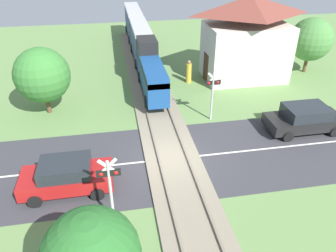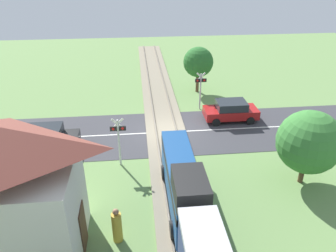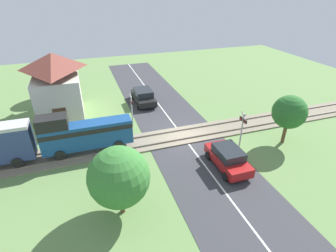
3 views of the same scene
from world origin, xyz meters
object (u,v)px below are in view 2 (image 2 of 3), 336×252
(car_far_side, at_px, (43,138))
(pedestrian_by_station, at_px, (117,226))
(crossing_signal_east_approach, at_px, (119,136))
(crossing_signal_west_approach, at_px, (201,86))
(car_near_crossing, at_px, (231,111))

(car_far_side, xyz_separation_m, pedestrian_by_station, (-4.92, 8.10, -0.01))
(car_far_side, relative_size, crossing_signal_east_approach, 1.41)
(crossing_signal_east_approach, bearing_deg, crossing_signal_west_approach, -130.13)
(crossing_signal_west_approach, distance_m, pedestrian_by_station, 14.61)
(pedestrian_by_station, bearing_deg, crossing_signal_west_approach, -114.98)
(car_near_crossing, distance_m, car_far_side, 13.31)
(car_near_crossing, height_order, crossing_signal_east_approach, crossing_signal_east_approach)
(crossing_signal_west_approach, bearing_deg, car_near_crossing, 130.83)
(crossing_signal_west_approach, distance_m, crossing_signal_east_approach, 9.59)
(car_far_side, distance_m, pedestrian_by_station, 9.48)
(car_far_side, xyz_separation_m, crossing_signal_east_approach, (-4.89, 2.22, 1.18))
(car_near_crossing, bearing_deg, crossing_signal_east_approach, 32.21)
(car_far_side, bearing_deg, car_near_crossing, -167.50)
(crossing_signal_east_approach, distance_m, pedestrian_by_station, 5.99)
(car_far_side, distance_m, crossing_signal_west_approach, 12.25)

